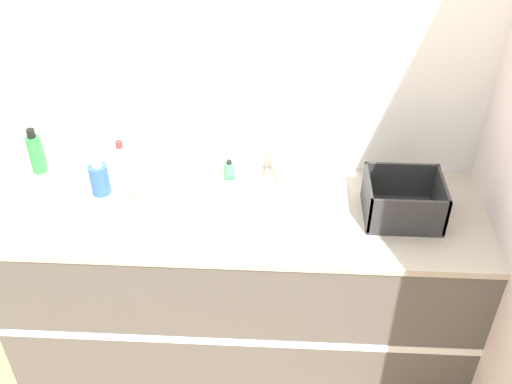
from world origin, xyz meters
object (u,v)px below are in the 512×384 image
Objects in this scene: bottle_green at (36,153)px; soap_dispenser at (229,171)px; bottle_white_spray at (122,160)px; dish_rack at (403,203)px; bottle_blue at (99,178)px; paper_towel_roll at (151,189)px; sink at (283,206)px.

bottle_green is 0.88m from soap_dispenser.
bottle_green is 0.39m from bottle_white_spray.
dish_rack is 1.64m from bottle_green.
bottle_white_spray is (0.39, -0.01, -0.02)m from bottle_green.
bottle_green is at bearing 155.56° from bottle_blue.
paper_towel_roll is 0.41m from soap_dispenser.
sink reaches higher than bottle_green.
dish_rack is 1.30m from bottle_blue.
sink is at bearing 6.38° from paper_towel_roll.
bottle_white_spray is (-0.20, 0.28, -0.06)m from paper_towel_roll.
paper_towel_roll is 1.04m from dish_rack.
paper_towel_roll is at bearing -55.47° from bottle_white_spray.
paper_towel_roll reaches higher than bottle_blue.
bottle_blue is at bearing 151.16° from paper_towel_roll.
soap_dispenser is (-0.74, 0.22, -0.02)m from dish_rack.
soap_dispenser is at bearing 139.70° from sink.
bottle_white_spray is at bearing 124.53° from paper_towel_roll.
paper_towel_roll reaches higher than soap_dispenser.
bottle_green is (-1.62, 0.24, 0.03)m from dish_rack.
bottle_green is (-1.13, 0.23, 0.08)m from sink.
bottle_white_spray is (-0.73, 0.22, 0.06)m from sink.
bottle_green is (-0.59, 0.29, -0.04)m from paper_towel_roll.
sink is 3.11× the size of bottle_white_spray.
sink reaches higher than bottle_white_spray.
dish_rack is 0.77m from soap_dispenser.
sink is 0.77m from bottle_white_spray.
bottle_white_spray is at bearing 65.35° from bottle_blue.
bottle_white_spray is 1.71× the size of soap_dispenser.
bottle_white_spray is at bearing 169.11° from dish_rack.
soap_dispenser is (0.30, 0.27, -0.09)m from paper_towel_roll.
dish_rack is at bearing -16.58° from soap_dispenser.
sink is 0.32m from soap_dispenser.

